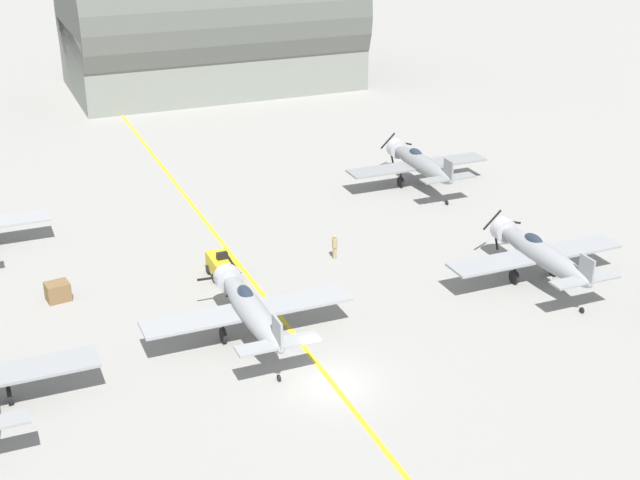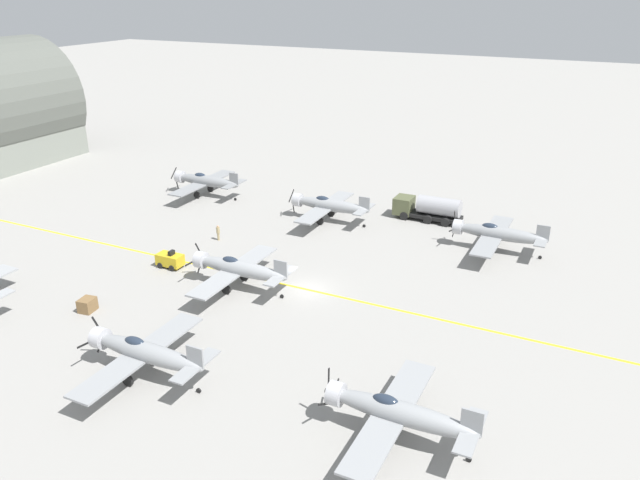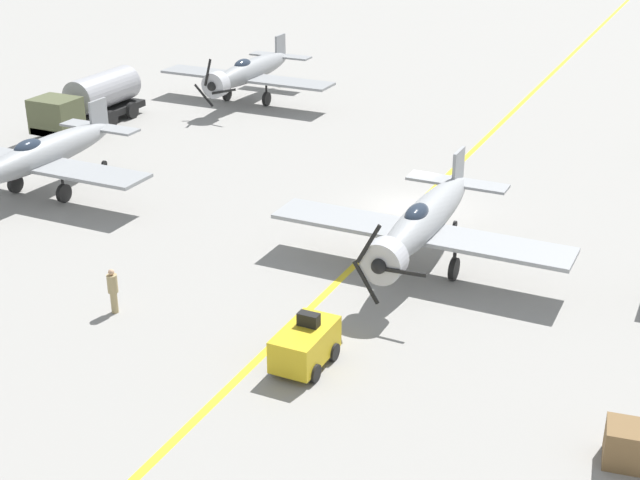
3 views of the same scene
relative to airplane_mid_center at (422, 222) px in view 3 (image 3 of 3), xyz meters
name	(u,v)px [view 3 (image 3 of 3)]	position (x,y,z in m)	size (l,w,h in m)	color
ground_plane	(412,210)	(2.48, -5.82, -2.01)	(400.00, 400.00, 0.00)	gray
taxiway_stripe	(412,210)	(2.48, -5.82, -2.01)	(0.30, 160.00, 0.01)	yellow
airplane_mid_center	(422,222)	(0.00, 0.00, 0.00)	(12.00, 9.98, 3.65)	#95989A
airplane_mid_right	(40,155)	(19.26, 0.00, 0.00)	(12.00, 9.98, 3.65)	gray
airplane_near_right	(248,72)	(18.93, -19.43, 0.00)	(12.00, 9.98, 3.75)	gray
fuel_tanker	(89,102)	(24.74, -10.32, -0.50)	(2.67, 8.00, 2.98)	black
tow_tractor	(305,344)	(0.90, 8.53, -1.22)	(1.57, 2.60, 1.79)	gold
ground_crew_walking	(113,289)	(8.75, 8.25, -1.07)	(0.38, 0.38, 1.73)	tan
supply_crate_by_tanker	(631,445)	(-9.32, 9.22, -1.43)	(1.39, 1.16, 1.16)	brown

